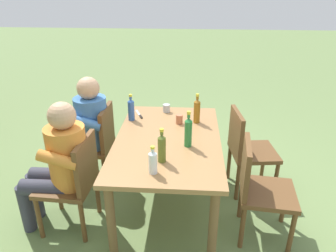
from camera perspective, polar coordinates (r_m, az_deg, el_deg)
name	(u,v)px	position (r m, az deg, el deg)	size (l,w,h in m)	color
ground_plane	(168,204)	(3.25, 0.00, -13.73)	(24.00, 24.00, 0.00)	#6B844C
dining_table	(168,147)	(2.90, 0.00, -3.79)	(1.51, 0.93, 0.73)	#A37547
chair_far_right	(97,142)	(3.40, -12.59, -2.75)	(0.44, 0.44, 0.87)	brown
chair_far_left	(75,179)	(2.84, -16.32, -9.12)	(0.46, 0.46, 0.87)	brown
chair_near_right	(246,147)	(3.31, 13.81, -3.69)	(0.49, 0.49, 0.87)	brown
chair_near_left	(259,186)	(2.75, 15.87, -10.28)	(0.48, 0.48, 0.87)	brown
person_in_white_shirt	(85,127)	(3.36, -14.64, -0.14)	(0.47, 0.61, 1.18)	#3D70B2
person_in_plaid_shirt	(59,162)	(2.80, -18.81, -6.03)	(0.47, 0.61, 1.18)	orange
bottle_olive	(162,148)	(2.45, -1.11, -3.87)	(0.06, 0.06, 0.28)	#566623
bottle_amber	(197,110)	(3.13, 5.18, 2.80)	(0.06, 0.06, 0.30)	#996019
bottle_blue	(131,109)	(3.20, -6.60, 3.03)	(0.06, 0.06, 0.27)	#2D56A3
bottle_clear	(153,162)	(2.32, -2.71, -6.36)	(0.06, 0.06, 0.22)	white
bottle_green	(188,131)	(2.67, 3.63, -0.96)	(0.06, 0.06, 0.32)	#287A38
cup_terracotta	(179,119)	(3.12, 2.03, 1.23)	(0.07, 0.07, 0.09)	#BC6B47
cup_steel	(166,108)	(3.40, -0.29, 3.20)	(0.08, 0.08, 0.08)	#B2B7BC
table_knife	(139,115)	(3.35, -5.13, 2.03)	(0.23, 0.11, 0.01)	silver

